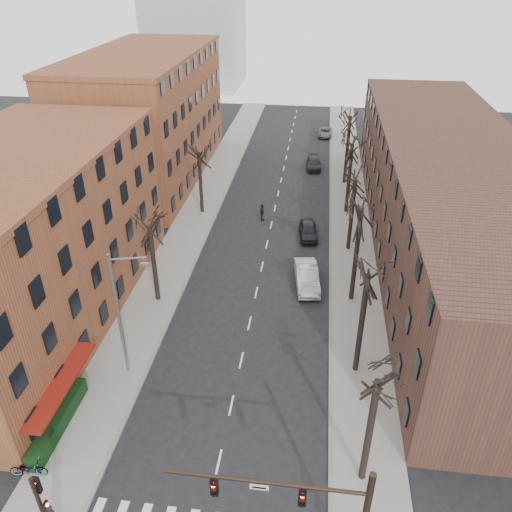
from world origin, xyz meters
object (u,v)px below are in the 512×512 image
(parked_car_near, at_px, (308,230))
(bicycle, at_px, (28,469))
(silver_sedan, at_px, (307,277))
(parked_car_mid, at_px, (314,164))

(parked_car_near, bearing_deg, bicycle, -120.94)
(bicycle, bearing_deg, silver_sedan, -42.65)
(silver_sedan, distance_m, bicycle, 23.96)
(parked_car_mid, height_order, bicycle, parked_car_mid)
(silver_sedan, distance_m, parked_car_near, 8.40)
(parked_car_near, xyz_separation_m, parked_car_mid, (0.00, 18.54, -0.06))
(silver_sedan, xyz_separation_m, parked_car_mid, (-0.20, 26.93, -0.20))
(parked_car_mid, distance_m, bicycle, 48.54)
(parked_car_mid, bearing_deg, parked_car_near, -93.11)
(parked_car_near, height_order, parked_car_mid, parked_car_near)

